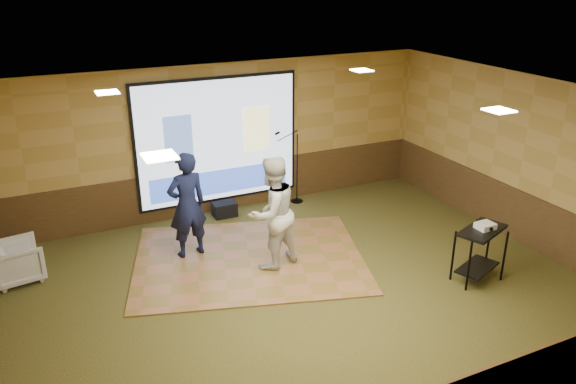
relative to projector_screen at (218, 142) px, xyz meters
name	(u,v)px	position (x,y,z in m)	size (l,w,h in m)	color
ground	(294,291)	(0.00, -3.44, -1.47)	(9.00, 9.00, 0.00)	#273518
room_shell	(295,164)	(0.00, -3.44, 0.62)	(9.04, 7.04, 3.02)	tan
wainscot_back	(220,188)	(0.00, 0.04, -1.00)	(9.00, 0.04, 0.95)	#452917
wainscot_right	(513,213)	(4.48, -3.44, -1.00)	(0.04, 7.00, 0.95)	#452917
projector_screen	(218,142)	(0.00, 0.00, 0.00)	(3.32, 0.06, 2.52)	black
downlight_nw	(107,92)	(-2.20, -1.64, 1.50)	(0.32, 0.32, 0.02)	beige
downlight_ne	(362,70)	(2.20, -1.64, 1.50)	(0.32, 0.32, 0.02)	beige
downlight_sw	(160,156)	(-2.20, -4.94, 1.50)	(0.32, 0.32, 0.02)	beige
downlight_se	(499,110)	(2.20, -4.94, 1.50)	(0.32, 0.32, 0.02)	beige
dance_floor	(249,259)	(-0.25, -2.19, -1.46)	(3.86, 2.94, 0.03)	#9A6038
player_left	(187,205)	(-1.13, -1.62, -0.52)	(0.68, 0.44, 1.86)	#13193D
player_right	(272,213)	(0.02, -2.57, -0.50)	(0.92, 0.72, 1.90)	silver
av_table	(480,245)	(2.80, -4.37, -0.85)	(0.86, 0.45, 0.90)	black
projector	(485,226)	(2.85, -4.38, -0.52)	(0.28, 0.23, 0.09)	silver
mic_stand	(295,180)	(1.56, -0.24, -0.98)	(0.63, 0.26, 1.61)	black
banquet_chair	(18,261)	(-3.83, -1.24, -1.15)	(0.70, 0.72, 0.66)	gray
duffel_bag	(225,209)	(-0.03, -0.29, -1.33)	(0.46, 0.31, 0.29)	black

